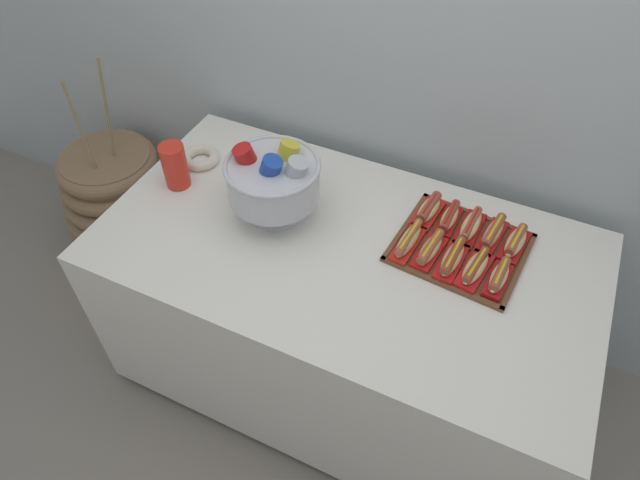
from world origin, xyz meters
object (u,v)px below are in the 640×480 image
at_px(buffet_table, 342,311).
at_px(serving_tray, 460,248).
at_px(floor_vase, 121,202).
at_px(hot_dog_1, 430,250).
at_px(donut, 200,158).
at_px(hot_dog_2, 452,259).
at_px(hot_dog_0, 408,241).
at_px(hot_dog_6, 449,218).
at_px(hot_dog_4, 499,277).
at_px(punch_bowl, 273,179).
at_px(cup_stack, 175,166).
at_px(hot_dog_5, 428,210).
at_px(hot_dog_8, 493,234).
at_px(hot_dog_9, 515,243).
at_px(hot_dog_7, 470,226).
at_px(hot_dog_3, 475,268).

relative_size(buffet_table, serving_tray, 3.78).
distance_m(floor_vase, hot_dog_1, 1.63).
bearing_deg(donut, hot_dog_2, -5.74).
xyz_separation_m(floor_vase, serving_tray, (1.62, -0.08, 0.51)).
distance_m(hot_dog_0, hot_dog_6, 0.18).
relative_size(hot_dog_4, punch_bowl, 0.50).
distance_m(hot_dog_6, punch_bowl, 0.60).
height_order(punch_bowl, donut, punch_bowl).
height_order(hot_dog_2, cup_stack, cup_stack).
distance_m(floor_vase, hot_dog_6, 1.64).
bearing_deg(cup_stack, hot_dog_5, 14.10).
bearing_deg(hot_dog_8, hot_dog_6, 174.87).
xyz_separation_m(buffet_table, hot_dog_0, (0.19, 0.08, 0.40)).
height_order(hot_dog_2, hot_dog_9, hot_dog_9).
xyz_separation_m(buffet_table, serving_tray, (0.34, 0.15, 0.37)).
height_order(hot_dog_2, hot_dog_8, hot_dog_8).
bearing_deg(hot_dog_7, hot_dog_4, -52.86).
height_order(hot_dog_0, hot_dog_2, hot_dog_0).
height_order(hot_dog_1, hot_dog_2, same).
xyz_separation_m(hot_dog_5, punch_bowl, (-0.48, -0.21, 0.13)).
xyz_separation_m(serving_tray, hot_dog_6, (-0.07, 0.09, 0.03)).
relative_size(hot_dog_8, punch_bowl, 0.60).
bearing_deg(hot_dog_8, hot_dog_9, -5.13).
bearing_deg(floor_vase, buffet_table, -10.27).
height_order(floor_vase, donut, floor_vase).
xyz_separation_m(hot_dog_1, donut, (-0.93, 0.09, -0.01)).
relative_size(hot_dog_2, donut, 1.27).
height_order(hot_dog_3, hot_dog_6, same).
distance_m(serving_tray, hot_dog_5, 0.17).
height_order(floor_vase, hot_dog_8, floor_vase).
height_order(floor_vase, hot_dog_1, floor_vase).
xyz_separation_m(hot_dog_8, donut, (-1.10, -0.06, -0.02)).
bearing_deg(hot_dog_1, hot_dog_3, -5.13).
distance_m(hot_dog_1, hot_dog_4, 0.23).
bearing_deg(hot_dog_5, floor_vase, -179.58).
bearing_deg(serving_tray, hot_dog_3, -52.86).
bearing_deg(donut, cup_stack, -90.14).
bearing_deg(hot_dog_2, buffet_table, -169.20).
distance_m(serving_tray, hot_dog_2, 0.09).
distance_m(serving_tray, hot_dog_4, 0.17).
distance_m(serving_tray, hot_dog_0, 0.17).
bearing_deg(hot_dog_8, hot_dog_2, -119.58).
height_order(buffet_table, donut, donut).
distance_m(hot_dog_0, hot_dog_5, 0.17).
bearing_deg(hot_dog_7, hot_dog_6, 174.87).
distance_m(buffet_table, hot_dog_6, 0.54).
relative_size(hot_dog_3, cup_stack, 1.07).
height_order(hot_dog_2, hot_dog_6, hot_dog_2).
relative_size(serving_tray, hot_dog_8, 2.31).
height_order(hot_dog_4, punch_bowl, punch_bowl).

